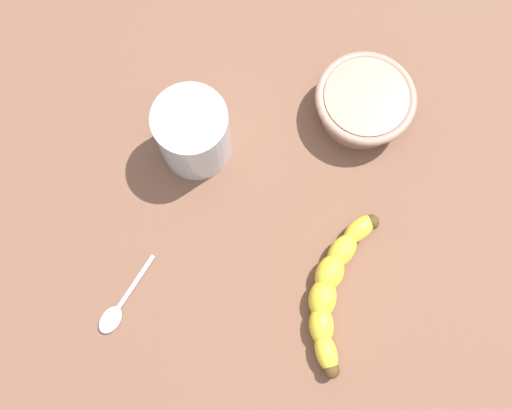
{
  "coord_description": "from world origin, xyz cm",
  "views": [
    {
      "loc": [
        3.36,
        17.38,
        75.77
      ],
      "look_at": [
        7.23,
        -0.33,
        5.0
      ],
      "focal_mm": 40.68,
      "sensor_mm": 36.0,
      "label": 1
    }
  ],
  "objects_px": {
    "smoothie_glass": "(193,134)",
    "ceramic_bowl": "(364,102)",
    "teaspoon": "(113,315)",
    "banana": "(333,288)"
  },
  "relations": [
    {
      "from": "banana",
      "to": "teaspoon",
      "type": "xyz_separation_m",
      "value": [
        0.26,
        0.09,
        -0.01
      ]
    },
    {
      "from": "ceramic_bowl",
      "to": "teaspoon",
      "type": "xyz_separation_m",
      "value": [
        0.25,
        0.33,
        -0.03
      ]
    },
    {
      "from": "banana",
      "to": "teaspoon",
      "type": "relative_size",
      "value": 1.87
    },
    {
      "from": "ceramic_bowl",
      "to": "teaspoon",
      "type": "relative_size",
      "value": 1.19
    },
    {
      "from": "banana",
      "to": "teaspoon",
      "type": "height_order",
      "value": "banana"
    },
    {
      "from": "smoothie_glass",
      "to": "teaspoon",
      "type": "xyz_separation_m",
      "value": [
        0.05,
        0.24,
        -0.04
      ]
    },
    {
      "from": "smoothie_glass",
      "to": "ceramic_bowl",
      "type": "height_order",
      "value": "smoothie_glass"
    },
    {
      "from": "smoothie_glass",
      "to": "banana",
      "type": "bearing_deg",
      "value": 144.8
    },
    {
      "from": "teaspoon",
      "to": "banana",
      "type": "bearing_deg",
      "value": 128.62
    },
    {
      "from": "smoothie_glass",
      "to": "ceramic_bowl",
      "type": "xyz_separation_m",
      "value": [
        -0.2,
        -0.1,
        -0.02
      ]
    }
  ]
}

